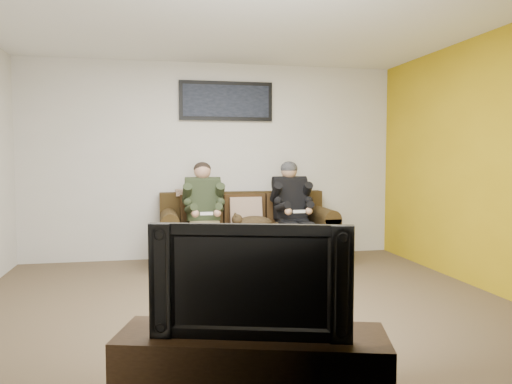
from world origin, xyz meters
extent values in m
plane|color=brown|center=(0.00, 0.00, 0.00)|extent=(5.00, 5.00, 0.00)
plane|color=silver|center=(0.00, 0.00, 2.60)|extent=(5.00, 5.00, 0.00)
plane|color=beige|center=(0.00, 2.25, 1.30)|extent=(5.00, 0.00, 5.00)
plane|color=beige|center=(0.00, -2.25, 1.30)|extent=(5.00, 0.00, 5.00)
plane|color=beige|center=(2.50, 0.00, 1.30)|extent=(0.00, 4.50, 4.50)
plane|color=gold|center=(2.49, 0.00, 1.30)|extent=(0.00, 4.50, 4.50)
cube|color=#32240F|center=(0.36, 1.75, 0.15)|extent=(2.18, 0.94, 0.30)
cube|color=#32240F|center=(0.36, 2.12, 0.59)|extent=(2.18, 0.20, 0.59)
cube|color=#32240F|center=(-0.62, 1.75, 0.30)|extent=(0.22, 0.94, 0.59)
cube|color=#32240F|center=(1.35, 1.75, 0.30)|extent=(0.22, 0.94, 0.59)
cylinder|color=#32240F|center=(-0.62, 1.75, 0.59)|extent=(0.22, 0.94, 0.22)
cylinder|color=#32240F|center=(1.35, 1.75, 0.59)|extent=(0.22, 0.94, 0.22)
cube|color=#372410|center=(-0.20, 1.70, 0.37)|extent=(0.54, 0.59, 0.14)
cube|color=#372410|center=(-0.20, 1.98, 0.65)|extent=(0.54, 0.14, 0.44)
cube|color=#372410|center=(0.36, 1.70, 0.37)|extent=(0.54, 0.59, 0.14)
cube|color=#372410|center=(0.36, 1.98, 0.65)|extent=(0.54, 0.14, 0.44)
cube|color=#372410|center=(0.93, 1.70, 0.37)|extent=(0.54, 0.59, 0.14)
cube|color=#372410|center=(0.93, 1.98, 0.65)|extent=(0.54, 0.14, 0.44)
cube|color=#A1816A|center=(0.36, 1.87, 0.63)|extent=(0.42, 0.20, 0.41)
cube|color=tan|center=(-0.30, 2.10, 0.89)|extent=(0.45, 0.22, 0.08)
cube|color=#8C7C57|center=(-0.20, 1.67, 0.51)|extent=(0.36, 0.30, 0.14)
cube|color=#272F1C|center=(-0.20, 1.77, 0.81)|extent=(0.40, 0.30, 0.53)
cylinder|color=#272F1C|center=(-0.20, 1.79, 1.02)|extent=(0.44, 0.18, 0.18)
sphere|color=#AB7B61|center=(-0.20, 1.81, 1.18)|extent=(0.21, 0.21, 0.21)
cube|color=#8C7C57|center=(-0.30, 1.47, 0.50)|extent=(0.15, 0.42, 0.13)
cube|color=#8C7C57|center=(-0.10, 1.47, 0.50)|extent=(0.15, 0.42, 0.13)
cube|color=#8C7C57|center=(-0.30, 1.27, 0.22)|extent=(0.12, 0.13, 0.44)
cube|color=#8C7C57|center=(-0.10, 1.27, 0.22)|extent=(0.12, 0.13, 0.44)
cube|color=black|center=(-0.30, 1.19, 0.04)|extent=(0.11, 0.26, 0.08)
cube|color=black|center=(-0.10, 1.19, 0.04)|extent=(0.11, 0.26, 0.08)
cylinder|color=#272F1C|center=(-0.40, 1.70, 0.91)|extent=(0.11, 0.30, 0.28)
cylinder|color=#272F1C|center=(0.00, 1.70, 0.91)|extent=(0.11, 0.30, 0.28)
cylinder|color=#272F1C|center=(-0.37, 1.48, 0.75)|extent=(0.14, 0.32, 0.15)
cylinder|color=#272F1C|center=(-0.03, 1.48, 0.75)|extent=(0.14, 0.32, 0.15)
sphere|color=#AB7B61|center=(-0.33, 1.36, 0.70)|extent=(0.09, 0.09, 0.09)
sphere|color=#AB7B61|center=(-0.07, 1.36, 0.70)|extent=(0.09, 0.09, 0.09)
cube|color=white|center=(-0.20, 1.34, 0.70)|extent=(0.15, 0.04, 0.03)
ellipsoid|color=black|center=(-0.20, 1.83, 1.21)|extent=(0.22, 0.22, 0.17)
cube|color=black|center=(0.93, 1.67, 0.51)|extent=(0.36, 0.30, 0.14)
cube|color=black|center=(0.93, 1.77, 0.81)|extent=(0.40, 0.30, 0.53)
cylinder|color=black|center=(0.93, 1.79, 1.02)|extent=(0.44, 0.18, 0.18)
sphere|color=#A97E5E|center=(0.93, 1.81, 1.18)|extent=(0.21, 0.21, 0.21)
cube|color=black|center=(0.83, 1.47, 0.50)|extent=(0.15, 0.42, 0.13)
cube|color=black|center=(1.03, 1.47, 0.50)|extent=(0.15, 0.42, 0.13)
cube|color=black|center=(0.83, 1.27, 0.22)|extent=(0.12, 0.13, 0.44)
cube|color=black|center=(1.03, 1.27, 0.22)|extent=(0.12, 0.13, 0.44)
cube|color=black|center=(0.83, 1.19, 0.04)|extent=(0.11, 0.26, 0.08)
cube|color=black|center=(1.03, 1.19, 0.04)|extent=(0.11, 0.26, 0.08)
cylinder|color=black|center=(0.73, 1.70, 0.91)|extent=(0.11, 0.30, 0.28)
cylinder|color=black|center=(1.13, 1.70, 0.91)|extent=(0.11, 0.30, 0.28)
cylinder|color=black|center=(0.76, 1.48, 0.75)|extent=(0.14, 0.32, 0.15)
cylinder|color=black|center=(1.10, 1.48, 0.75)|extent=(0.14, 0.32, 0.15)
sphere|color=#A97E5E|center=(0.80, 1.36, 0.70)|extent=(0.09, 0.09, 0.09)
sphere|color=#A97E5E|center=(1.06, 1.36, 0.70)|extent=(0.09, 0.09, 0.09)
cube|color=white|center=(0.93, 1.34, 0.70)|extent=(0.15, 0.04, 0.03)
ellipsoid|color=black|center=(0.93, 1.81, 1.21)|extent=(0.22, 0.22, 0.19)
ellipsoid|color=#47341C|center=(0.42, 1.60, 0.53)|extent=(0.47, 0.26, 0.19)
sphere|color=#47341C|center=(0.20, 1.57, 0.59)|extent=(0.14, 0.14, 0.14)
cone|color=#47341C|center=(0.18, 1.53, 0.66)|extent=(0.04, 0.04, 0.04)
cone|color=#47341C|center=(0.18, 1.60, 0.66)|extent=(0.04, 0.04, 0.04)
cylinder|color=#47341C|center=(0.66, 1.65, 0.50)|extent=(0.26, 0.13, 0.08)
cube|color=black|center=(0.16, 2.22, 2.10)|extent=(1.25, 0.04, 0.52)
cube|color=black|center=(0.16, 2.19, 2.10)|extent=(1.15, 0.01, 0.42)
cube|color=#322010|center=(-0.30, -1.95, 0.22)|extent=(1.47, 0.82, 0.44)
imported|color=black|center=(-0.30, -1.95, 0.73)|extent=(1.01, 0.41, 0.58)
camera|label=1|loc=(-0.78, -4.44, 1.35)|focal=35.00mm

